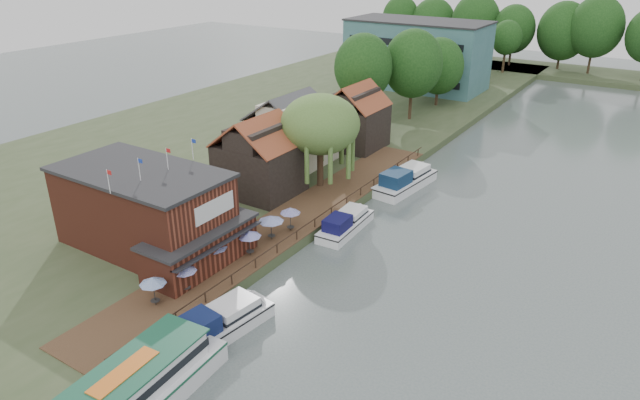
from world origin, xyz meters
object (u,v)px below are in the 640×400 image
Objects in this scene: swan at (158,373)px; cruiser_1 at (346,221)px; hotel_block at (417,54)px; umbrella_4 at (271,228)px; cottage_b at (291,128)px; cruiser_0 at (217,321)px; umbrella_0 at (154,291)px; pub at (160,214)px; cottage_c at (356,116)px; umbrella_5 at (290,219)px; willow at (320,142)px; umbrella_2 at (214,255)px; cruiser_2 at (405,178)px; umbrella_1 at (185,278)px; cottage_a at (259,156)px; umbrella_3 at (250,243)px.

cruiser_1 is at bearing 90.48° from swan.
umbrella_4 is at bearing -77.08° from hotel_block.
umbrella_4 reaches higher than swan.
cruiser_0 is at bearing -63.52° from cottage_b.
umbrella_0 is 13.06m from umbrella_4.
pub is at bearing -134.78° from umbrella_4.
cruiser_0 is (11.16, -39.44, -4.02)m from cottage_c.
umbrella_4 is at bearing -100.73° from umbrella_5.
cottage_c reaches higher than cruiser_0.
willow is (3.50, -14.00, 0.96)m from cottage_c.
umbrella_0 is at bearing 137.90° from swan.
cruiser_2 is at bearing 79.21° from umbrella_2.
cottage_b is (4.00, -46.00, -1.90)m from hotel_block.
cruiser_1 is (10.52, -20.28, -4.17)m from cottage_c.
umbrella_1 is at bearing 121.52° from swan.
cruiser_0 is 19.17m from cruiser_1.
pub is 2.33× the size of cottage_a.
umbrella_3 is at bearing 85.67° from umbrella_1.
umbrella_1 is 12.87m from umbrella_5.
umbrella_2 is 6.61m from umbrella_4.
umbrella_4 is (14.73, -64.22, -4.86)m from hotel_block.
umbrella_0 is at bearing -104.37° from umbrella_1.
cruiser_2 is (0.31, 12.97, 0.26)m from cruiser_1.
umbrella_0 is (9.75, -31.24, -2.96)m from cottage_b.
cruiser_0 is (5.42, 0.81, -1.05)m from umbrella_0.
umbrella_2 reaches higher than cruiser_2.
pub is 45.45× the size of swan.
swan is (3.78, -14.18, -2.07)m from umbrella_3.
umbrella_0 is 1.00× the size of umbrella_1.
umbrella_4 is (-0.21, 3.34, 0.00)m from umbrella_3.
cottage_b is at bearing 120.50° from umbrella_4.
swan is at bearing -45.04° from pub.
umbrella_4 is at bearing -59.50° from cottage_b.
hotel_block is 66.07m from umbrella_4.
umbrella_1 is 5.40× the size of swan.
umbrella_3 is 23.60m from cruiser_2.
umbrella_2 is 1.00× the size of umbrella_5.
hotel_block reaches higher than cottage_a.
cottage_a and cottage_c have the same top height.
umbrella_1 is at bearing -92.29° from cruiser_2.
pub is 7.76m from umbrella_1.
umbrella_4 is (6.73, -27.22, -2.96)m from cottage_c.
cottage_a is 10.44m from cottage_b.
pub is 8.42× the size of umbrella_1.
umbrella_2 is at bearing -98.21° from umbrella_4.
umbrella_0 is (13.75, -77.24, -4.86)m from hotel_block.
umbrella_2 is at bearing -98.88° from umbrella_5.
cottage_b is 0.88× the size of cruiser_2.
cottage_b is 21.35m from umbrella_4.
cottage_a is 0.85× the size of cruiser_0.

